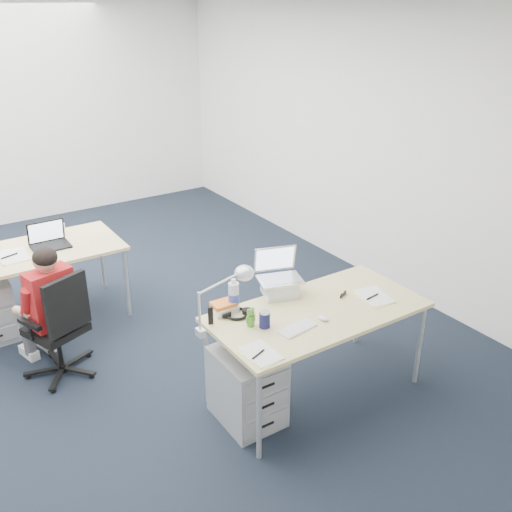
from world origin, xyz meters
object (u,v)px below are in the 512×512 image
at_px(office_chair, 61,346).
at_px(dark_laptop, 49,235).
at_px(headphones, 237,313).
at_px(desk_lamp, 217,301).
at_px(computer_mouse, 323,318).
at_px(can_koozie, 265,319).
at_px(desk_far, 30,256).
at_px(far_cup, 61,229).
at_px(silver_laptop, 280,274).
at_px(book_stack, 224,307).
at_px(drawer_pedestal_near, 247,387).
at_px(water_bottle, 234,295).
at_px(wireless_keyboard, 298,328).
at_px(sunglasses, 343,295).
at_px(seated_person, 46,308).
at_px(desk_near, 318,315).
at_px(cordless_phone, 211,315).
at_px(bear_figurine, 251,317).

xyz_separation_m(office_chair, dark_laptop, (0.24, 0.93, 0.59)).
height_order(headphones, desk_lamp, desk_lamp).
distance_m(computer_mouse, desk_lamp, 0.78).
distance_m(computer_mouse, can_koozie, 0.43).
distance_m(desk_far, computer_mouse, 2.79).
relative_size(dark_laptop, far_cup, 3.14).
distance_m(computer_mouse, far_cup, 2.85).
bearing_deg(silver_laptop, book_stack, -162.64).
xyz_separation_m(headphones, dark_laptop, (-0.78, 1.97, 0.10)).
bearing_deg(computer_mouse, drawer_pedestal_near, 146.82).
relative_size(silver_laptop, headphones, 1.52).
bearing_deg(water_bottle, office_chair, 136.88).
distance_m(silver_laptop, water_bottle, 0.42).
xyz_separation_m(wireless_keyboard, sunglasses, (0.58, 0.19, 0.00)).
bearing_deg(far_cup, seated_person, -113.60).
bearing_deg(office_chair, headphones, -67.35).
xyz_separation_m(water_bottle, far_cup, (-0.62, 2.17, -0.07)).
height_order(desk_near, far_cup, far_cup).
bearing_deg(cordless_phone, desk_far, 131.50).
xyz_separation_m(seated_person, computer_mouse, (1.53, -1.60, 0.19)).
xyz_separation_m(desk_far, drawer_pedestal_near, (0.91, -2.22, -0.41)).
bearing_deg(computer_mouse, sunglasses, 11.78).
height_order(cordless_phone, dark_laptop, dark_laptop).
distance_m(book_stack, cordless_phone, 0.18).
height_order(desk_near, sunglasses, sunglasses).
height_order(desk_near, silver_laptop, silver_laptop).
distance_m(desk_near, headphones, 0.60).
bearing_deg(book_stack, sunglasses, -18.10).
bearing_deg(desk_far, drawer_pedestal_near, -67.81).
bearing_deg(can_koozie, desk_lamp, 154.27).
xyz_separation_m(cordless_phone, desk_lamp, (0.00, -0.10, 0.16)).
bearing_deg(desk_near, drawer_pedestal_near, 177.06).
bearing_deg(cordless_phone, bear_figurine, -18.17).
relative_size(office_chair, sunglasses, 9.00).
height_order(water_bottle, far_cup, water_bottle).
xyz_separation_m(office_chair, drawer_pedestal_near, (0.96, -1.28, 0.02)).
bearing_deg(wireless_keyboard, can_koozie, 130.81).
height_order(wireless_keyboard, water_bottle, water_bottle).
bearing_deg(seated_person, wireless_keyboard, -65.31).
height_order(seated_person, book_stack, seated_person).
relative_size(book_stack, cordless_phone, 1.34).
distance_m(computer_mouse, dark_laptop, 2.68).
bearing_deg(computer_mouse, book_stack, 121.34).
xyz_separation_m(book_stack, far_cup, (-0.55, 2.16, 0.01)).
distance_m(drawer_pedestal_near, cordless_phone, 0.59).
bearing_deg(water_bottle, computer_mouse, -45.64).
bearing_deg(desk_lamp, silver_laptop, 24.14).
relative_size(headphones, book_stack, 1.28).
bearing_deg(drawer_pedestal_near, desk_near, -2.94).
height_order(headphones, book_stack, book_stack).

